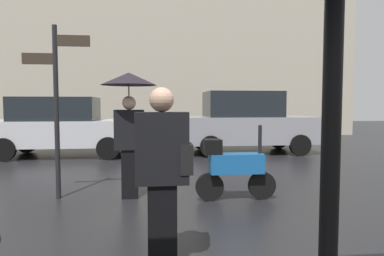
{
  "coord_description": "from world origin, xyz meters",
  "views": [
    {
      "loc": [
        -1.21,
        -2.17,
        1.56
      ],
      "look_at": [
        -0.5,
        4.03,
        1.15
      ],
      "focal_mm": 32.69,
      "sensor_mm": 36.0,
      "label": 1
    }
  ],
  "objects_px": {
    "pedestrian_with_bag": "(163,168)",
    "parked_scooter": "(233,167)",
    "pedestrian_with_umbrella": "(129,104)",
    "parked_car_left": "(62,126)",
    "parked_car_right": "(246,122)",
    "street_signpost": "(56,94)"
  },
  "relations": [
    {
      "from": "parked_scooter",
      "to": "parked_car_left",
      "type": "bearing_deg",
      "value": 132.61
    },
    {
      "from": "parked_car_left",
      "to": "parked_car_right",
      "type": "height_order",
      "value": "parked_car_right"
    },
    {
      "from": "parked_scooter",
      "to": "street_signpost",
      "type": "bearing_deg",
      "value": 177.37
    },
    {
      "from": "parked_car_left",
      "to": "street_signpost",
      "type": "height_order",
      "value": "street_signpost"
    },
    {
      "from": "parked_car_left",
      "to": "pedestrian_with_bag",
      "type": "bearing_deg",
      "value": 115.97
    },
    {
      "from": "parked_scooter",
      "to": "parked_car_left",
      "type": "height_order",
      "value": "parked_car_left"
    },
    {
      "from": "pedestrian_with_bag",
      "to": "parked_car_right",
      "type": "distance_m",
      "value": 8.5
    },
    {
      "from": "parked_car_right",
      "to": "parked_scooter",
      "type": "bearing_deg",
      "value": -107.12
    },
    {
      "from": "pedestrian_with_umbrella",
      "to": "pedestrian_with_bag",
      "type": "bearing_deg",
      "value": 153.59
    },
    {
      "from": "pedestrian_with_umbrella",
      "to": "pedestrian_with_bag",
      "type": "xyz_separation_m",
      "value": [
        0.48,
        -2.64,
        -0.6
      ]
    },
    {
      "from": "pedestrian_with_umbrella",
      "to": "street_signpost",
      "type": "height_order",
      "value": "street_signpost"
    },
    {
      "from": "pedestrian_with_umbrella",
      "to": "parked_car_right",
      "type": "height_order",
      "value": "pedestrian_with_umbrella"
    },
    {
      "from": "parked_car_right",
      "to": "parked_car_left",
      "type": "bearing_deg",
      "value": -178.49
    },
    {
      "from": "pedestrian_with_umbrella",
      "to": "parked_car_right",
      "type": "distance_m",
      "value": 6.37
    },
    {
      "from": "pedestrian_with_umbrella",
      "to": "parked_scooter",
      "type": "xyz_separation_m",
      "value": [
        1.7,
        -0.32,
        -1.02
      ]
    },
    {
      "from": "pedestrian_with_umbrella",
      "to": "pedestrian_with_bag",
      "type": "height_order",
      "value": "pedestrian_with_umbrella"
    },
    {
      "from": "parked_car_right",
      "to": "street_signpost",
      "type": "height_order",
      "value": "street_signpost"
    },
    {
      "from": "pedestrian_with_bag",
      "to": "parked_car_right",
      "type": "xyz_separation_m",
      "value": [
        2.97,
        7.96,
        0.03
      ]
    },
    {
      "from": "pedestrian_with_bag",
      "to": "parked_scooter",
      "type": "bearing_deg",
      "value": -86.66
    },
    {
      "from": "parked_car_left",
      "to": "parked_car_right",
      "type": "bearing_deg",
      "value": -172.68
    },
    {
      "from": "pedestrian_with_bag",
      "to": "parked_car_left",
      "type": "distance_m",
      "value": 8.32
    },
    {
      "from": "pedestrian_with_bag",
      "to": "parked_car_left",
      "type": "xyz_separation_m",
      "value": [
        -2.85,
        7.82,
        -0.05
      ]
    }
  ]
}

